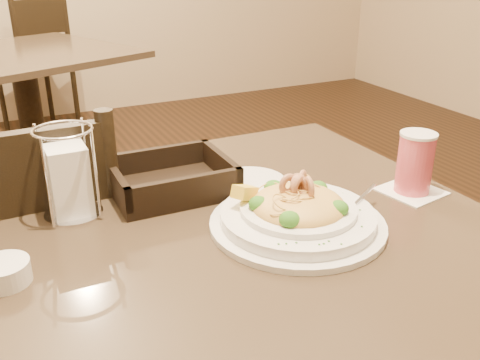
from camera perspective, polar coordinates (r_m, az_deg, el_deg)
name	(u,v)px	position (r m, az deg, el deg)	size (l,w,h in m)	color
main_table	(244,331)	(1.10, 0.48, -15.83)	(0.90, 0.90, 0.75)	black
background_table	(28,101)	(2.86, -21.65, 7.87)	(1.17, 1.17, 0.75)	black
dining_chair_near	(29,291)	(1.32, -21.62, -10.98)	(0.43, 0.43, 0.93)	black
dining_chair_far	(37,61)	(3.96, -20.84, 11.74)	(0.55, 0.55, 0.93)	black
pasta_bowl	(297,212)	(0.95, 6.15, -3.46)	(0.34, 0.31, 0.10)	white
drink_glass	(415,163)	(1.12, 18.16, 1.70)	(0.13, 0.13, 0.13)	white
bread_basket	(171,181)	(1.09, -7.34, -0.12)	(0.24, 0.19, 0.06)	black
napkin_caddy	(69,179)	(1.01, -17.76, 0.13)	(0.11, 0.11, 0.17)	silver
side_plate	(250,182)	(1.12, 1.05, -0.23)	(0.15, 0.15, 0.01)	white
butter_ramekin	(4,273)	(0.87, -23.87, -9.03)	(0.08, 0.08, 0.03)	white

